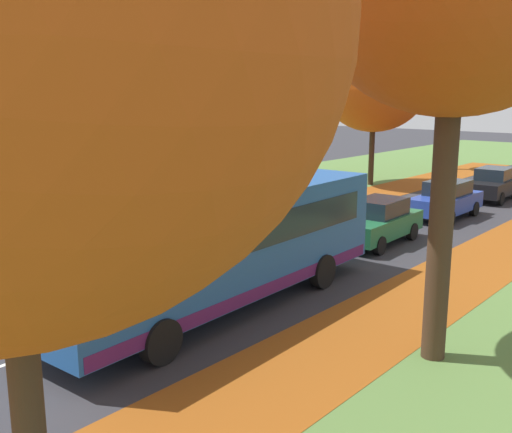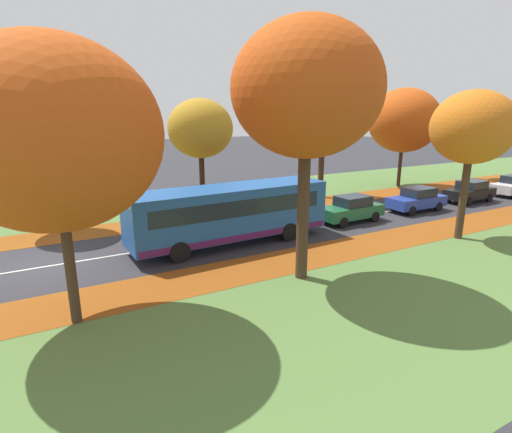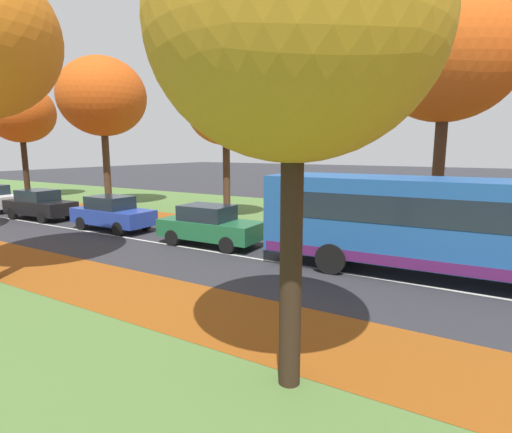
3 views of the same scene
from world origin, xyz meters
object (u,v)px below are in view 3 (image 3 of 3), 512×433
object	(u,v)px
bus	(438,222)
car_blue_following	(112,213)
tree_left_near	(294,30)
tree_right_near	(447,58)
car_green_lead	(210,225)
tree_right_far	(102,97)
tree_right_distant	(20,113)
car_black_third_in_line	(40,204)
tree_right_mid	(226,111)

from	to	relation	value
bus	car_blue_following	bearing A→B (deg)	90.71
tree_left_near	tree_right_near	distance (m)	12.79
car_green_lead	bus	bearing A→B (deg)	-88.37
tree_right_far	car_green_lead	world-z (taller)	tree_right_far
car_blue_following	tree_left_near	bearing A→B (deg)	-118.94
tree_left_near	tree_right_distant	xyz separation A→B (m)	(12.11, 28.66, 0.98)
tree_right_distant	tree_right_near	bearing A→B (deg)	-88.98
car_black_third_in_line	tree_right_mid	bearing A→B (deg)	-59.06
bus	car_green_lead	bearing A→B (deg)	91.63
bus	car_green_lead	xyz separation A→B (m)	(-0.24, 8.35, -0.89)
tree_right_far	tree_right_near	bearing A→B (deg)	-89.30
tree_left_near	car_blue_following	bearing A→B (deg)	61.06
car_green_lead	car_black_third_in_line	size ratio (longest dim) A/B	1.00
car_black_third_in_line	tree_right_far	bearing A→B (deg)	9.29
tree_right_near	tree_right_far	bearing A→B (deg)	90.70
tree_left_near	tree_right_far	size ratio (longest dim) A/B	0.77
car_green_lead	tree_right_distant	bearing A→B (deg)	76.84
tree_right_near	car_blue_following	distance (m)	16.01
tree_left_near	tree_right_mid	bearing A→B (deg)	38.55
tree_right_far	car_blue_following	distance (m)	10.64
tree_right_mid	car_green_lead	size ratio (longest dim) A/B	1.81
tree_right_near	car_black_third_in_line	world-z (taller)	tree_right_near
tree_right_distant	tree_left_near	bearing A→B (deg)	-112.90
tree_right_near	bus	xyz separation A→B (m)	(-5.35, -0.70, -5.70)
car_green_lead	tree_left_near	bearing A→B (deg)	-135.18
tree_left_near	tree_right_far	xyz separation A→B (m)	(12.38, 19.58, 1.60)
tree_right_far	car_black_third_in_line	world-z (taller)	tree_right_far
tree_right_far	car_green_lead	size ratio (longest dim) A/B	2.27
tree_right_mid	tree_right_distant	xyz separation A→B (m)	(-0.27, 18.80, 0.68)
tree_right_distant	car_green_lead	distance (m)	22.97
tree_right_mid	car_green_lead	bearing A→B (deg)	-151.77
bus	tree_right_distant	bearing A→B (deg)	80.86
tree_right_mid	car_black_third_in_line	size ratio (longest dim) A/B	1.81
tree_right_far	car_blue_following	size ratio (longest dim) A/B	2.30
car_green_lead	car_blue_following	xyz separation A→B (m)	(0.06, 5.85, 0.00)
car_black_third_in_line	tree_right_distant	bearing A→B (deg)	63.19
tree_left_near	car_black_third_in_line	distance (m)	20.56
tree_right_distant	car_blue_following	world-z (taller)	tree_right_distant
car_blue_following	bus	bearing A→B (deg)	-89.29
tree_right_near	car_blue_following	xyz separation A→B (m)	(-5.53, 13.50, -6.59)
tree_right_mid	car_green_lead	xyz separation A→B (m)	(-5.34, -2.87, -5.02)
tree_right_distant	tree_right_far	bearing A→B (deg)	-88.27
tree_right_near	car_black_third_in_line	bearing A→B (deg)	105.99
tree_right_distant	car_black_third_in_line	xyz separation A→B (m)	(-5.03, -9.95, -5.70)
tree_left_near	car_green_lead	bearing A→B (deg)	44.82
tree_right_far	tree_right_distant	size ratio (longest dim) A/B	1.10
car_green_lead	car_black_third_in_line	world-z (taller)	same
car_green_lead	car_black_third_in_line	bearing A→B (deg)	89.82
tree_right_far	tree_right_distant	xyz separation A→B (m)	(-0.27, 9.08, -0.62)
tree_left_near	car_black_third_in_line	xyz separation A→B (m)	(7.08, 18.71, -4.72)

